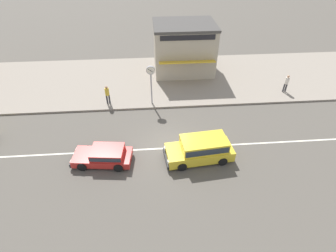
{
  "coord_description": "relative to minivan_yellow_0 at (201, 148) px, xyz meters",
  "views": [
    {
      "loc": [
        -1.1,
        -13.22,
        12.47
      ],
      "look_at": [
        0.05,
        1.46,
        0.8
      ],
      "focal_mm": 28.0,
      "sensor_mm": 36.0,
      "label": 1
    }
  ],
  "objects": [
    {
      "name": "ground_plane",
      "position": [
        -2.0,
        1.07,
        -0.84
      ],
      "size": [
        160.0,
        160.0,
        0.0
      ],
      "primitive_type": "plane",
      "color": "#544F47"
    },
    {
      "name": "minivan_yellow_0",
      "position": [
        0.0,
        0.0,
        0.0
      ],
      "size": [
        4.56,
        2.25,
        1.56
      ],
      "color": "yellow",
      "rests_on": "ground"
    },
    {
      "name": "street_clock",
      "position": [
        -3.0,
        6.61,
        1.88
      ],
      "size": [
        0.69,
        0.22,
        3.41
      ],
      "color": "#9E9EA3",
      "rests_on": "kerb_strip"
    },
    {
      "name": "shopfront_corner_warung",
      "position": [
        0.4,
        12.66,
        1.66
      ],
      "size": [
        5.87,
        5.37,
        4.7
      ],
      "color": "#B2A893",
      "rests_on": "kerb_strip"
    },
    {
      "name": "hatchback_red_2",
      "position": [
        -6.24,
        0.11,
        -0.26
      ],
      "size": [
        3.95,
        2.05,
        1.1
      ],
      "color": "red",
      "rests_on": "ground"
    },
    {
      "name": "lane_centre_stripe",
      "position": [
        -2.0,
        1.07,
        -0.84
      ],
      "size": [
        50.4,
        0.14,
        0.01
      ],
      "primitive_type": "cube",
      "color": "silver",
      "rests_on": "ground"
    },
    {
      "name": "pedestrian_near_clock",
      "position": [
        9.0,
        7.58,
        0.26
      ],
      "size": [
        0.34,
        0.34,
        1.64
      ],
      "color": "#333338",
      "rests_on": "kerb_strip"
    },
    {
      "name": "pedestrian_by_shop",
      "position": [
        -6.67,
        6.85,
        0.28
      ],
      "size": [
        0.34,
        0.34,
        1.68
      ],
      "color": "#333338",
      "rests_on": "kerb_strip"
    },
    {
      "name": "kerb_strip",
      "position": [
        -2.0,
        10.94,
        -0.77
      ],
      "size": [
        68.0,
        10.0,
        0.15
      ],
      "primitive_type": "cube",
      "color": "gray",
      "rests_on": "ground"
    }
  ]
}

